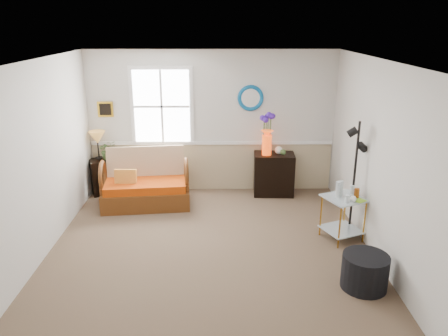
{
  "coord_description": "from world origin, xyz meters",
  "views": [
    {
      "loc": [
        0.14,
        -5.34,
        3.06
      ],
      "look_at": [
        0.2,
        0.24,
        1.18
      ],
      "focal_mm": 35.0,
      "sensor_mm": 36.0,
      "label": 1
    }
  ],
  "objects_px": {
    "cabinet": "(274,174)",
    "ottoman": "(365,271)",
    "lamp_stand": "(102,177)",
    "side_table": "(342,218)",
    "loveseat": "(145,179)",
    "floor_lamp": "(354,180)"
  },
  "relations": [
    {
      "from": "cabinet",
      "to": "ottoman",
      "type": "height_order",
      "value": "cabinet"
    },
    {
      "from": "lamp_stand",
      "to": "side_table",
      "type": "xyz_separation_m",
      "value": [
        3.98,
        -1.84,
        0.0
      ]
    },
    {
      "from": "loveseat",
      "to": "lamp_stand",
      "type": "bearing_deg",
      "value": 143.07
    },
    {
      "from": "loveseat",
      "to": "floor_lamp",
      "type": "height_order",
      "value": "floor_lamp"
    },
    {
      "from": "side_table",
      "to": "loveseat",
      "type": "bearing_deg",
      "value": 157.13
    },
    {
      "from": "lamp_stand",
      "to": "cabinet",
      "type": "height_order",
      "value": "cabinet"
    },
    {
      "from": "side_table",
      "to": "ottoman",
      "type": "height_order",
      "value": "side_table"
    },
    {
      "from": "lamp_stand",
      "to": "cabinet",
      "type": "relative_size",
      "value": 0.84
    },
    {
      "from": "cabinet",
      "to": "lamp_stand",
      "type": "bearing_deg",
      "value": -178.16
    },
    {
      "from": "floor_lamp",
      "to": "ottoman",
      "type": "relative_size",
      "value": 3.14
    },
    {
      "from": "side_table",
      "to": "ottoman",
      "type": "distance_m",
      "value": 1.25
    },
    {
      "from": "lamp_stand",
      "to": "side_table",
      "type": "height_order",
      "value": "side_table"
    },
    {
      "from": "loveseat",
      "to": "ottoman",
      "type": "relative_size",
      "value": 2.67
    },
    {
      "from": "side_table",
      "to": "floor_lamp",
      "type": "bearing_deg",
      "value": 44.2
    },
    {
      "from": "loveseat",
      "to": "cabinet",
      "type": "distance_m",
      "value": 2.33
    },
    {
      "from": "cabinet",
      "to": "ottoman",
      "type": "bearing_deg",
      "value": -73.39
    },
    {
      "from": "side_table",
      "to": "ottoman",
      "type": "bearing_deg",
      "value": -92.42
    },
    {
      "from": "loveseat",
      "to": "floor_lamp",
      "type": "distance_m",
      "value": 3.46
    },
    {
      "from": "cabinet",
      "to": "floor_lamp",
      "type": "height_order",
      "value": "floor_lamp"
    },
    {
      "from": "loveseat",
      "to": "lamp_stand",
      "type": "height_order",
      "value": "loveseat"
    },
    {
      "from": "floor_lamp",
      "to": "loveseat",
      "type": "bearing_deg",
      "value": 168.16
    },
    {
      "from": "lamp_stand",
      "to": "side_table",
      "type": "relative_size",
      "value": 0.99
    }
  ]
}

